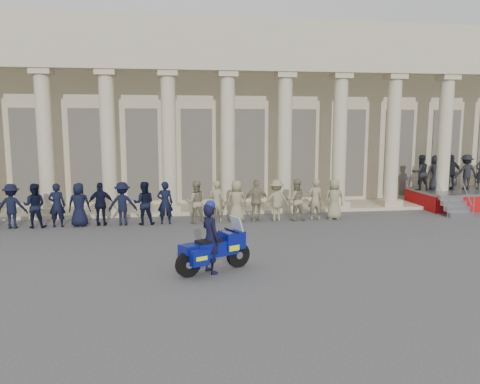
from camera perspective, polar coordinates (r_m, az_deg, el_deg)
name	(u,v)px	position (r m, az deg, el deg)	size (l,w,h in m)	color
ground	(214,265)	(13.50, -3.13, -8.89)	(90.00, 90.00, 0.00)	#48484B
building	(192,116)	(27.64, -5.82, 9.26)	(40.00, 12.50, 9.00)	#BAAE8C
officer_rank	(111,204)	(19.21, -15.49, -1.41)	(18.85, 0.66, 1.73)	black
reviewing_stand	(459,178)	(25.04, 25.10, 1.56)	(4.83, 4.01, 2.55)	gray
motorcycle	(215,249)	(12.75, -3.12, -6.96)	(2.10, 1.41, 1.46)	black
rider	(211,237)	(12.60, -3.62, -5.51)	(0.71, 0.82, 1.99)	black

